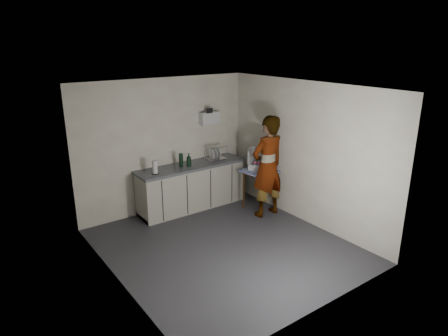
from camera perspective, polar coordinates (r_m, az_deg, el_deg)
ground at (r=6.74m, az=0.13°, el=-11.11°), size 4.00×4.00×0.00m
wall_back at (r=7.85m, az=-8.44°, el=3.18°), size 3.60×0.02×2.60m
wall_right at (r=7.37m, az=11.49°, el=2.03°), size 0.02×4.00×2.60m
wall_left at (r=5.43m, az=-15.38°, el=-4.07°), size 0.02×4.00×2.60m
ceiling at (r=5.93m, az=0.15°, el=11.37°), size 3.60×4.00×0.01m
kitchen_counter at (r=8.06m, az=-4.68°, el=-2.82°), size 2.24×0.62×0.91m
wall_shelf at (r=8.18m, az=-2.11°, el=7.18°), size 0.42×0.18×0.37m
side_table at (r=7.95m, az=5.19°, el=-1.04°), size 0.68×0.68×0.80m
standing_man at (r=7.57m, az=6.23°, el=0.20°), size 0.73×0.49×1.96m
soap_bottle at (r=7.76m, az=-5.04°, el=1.16°), size 0.12×0.12×0.26m
soda_can at (r=7.84m, az=-4.98°, el=0.75°), size 0.06×0.06×0.11m
dark_bottle at (r=7.76m, az=-6.15°, el=1.12°), size 0.08×0.08×0.26m
paper_towel at (r=7.42m, az=-9.83°, el=0.07°), size 0.14×0.14×0.25m
dish_rack at (r=8.22m, az=-1.29°, el=1.70°), size 0.41×0.30×0.28m
bakery_box at (r=7.93m, az=4.84°, el=0.47°), size 0.41×0.42×0.44m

